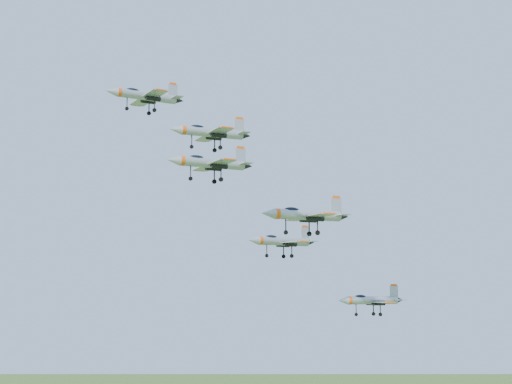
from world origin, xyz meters
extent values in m
cylinder|color=#989EA4|center=(-13.83, 9.21, 154.20)|extent=(9.45, 3.98, 1.36)
cone|color=#989EA4|center=(-19.27, 7.61, 154.20)|extent=(2.20, 1.84, 1.36)
cone|color=black|center=(-8.59, 10.76, 154.20)|extent=(1.74, 1.53, 1.16)
ellipsoid|color=black|center=(-16.04, 8.56, 154.72)|extent=(2.49, 1.59, 0.87)
cube|color=#989EA4|center=(-12.80, 6.45, 153.94)|extent=(3.62, 5.11, 0.15)
cube|color=#989EA4|center=(-14.46, 12.09, 153.94)|extent=(3.62, 5.11, 0.15)
cube|color=#989EA4|center=(-9.70, 10.43, 155.62)|extent=(1.55, 0.57, 2.20)
cube|color=#EC5510|center=(-9.70, 10.43, 156.78)|extent=(1.15, 0.47, 0.37)
cylinder|color=#989EA4|center=(-4.55, 3.52, 147.73)|extent=(9.65, 3.17, 1.38)
cone|color=#989EA4|center=(-10.18, 2.43, 147.73)|extent=(2.14, 1.72, 1.38)
cone|color=black|center=(0.87, 4.57, 147.73)|extent=(1.68, 1.43, 1.17)
ellipsoid|color=black|center=(-6.84, 3.07, 148.25)|extent=(2.48, 1.42, 0.88)
cube|color=#989EA4|center=(-3.78, 0.64, 147.47)|extent=(3.29, 5.05, 0.15)
cube|color=#989EA4|center=(-4.91, 6.48, 147.47)|extent=(3.29, 5.05, 0.15)
cube|color=#989EA4|center=(-0.28, 4.34, 149.16)|extent=(1.59, 0.43, 2.23)
cube|color=#EC5510|center=(-0.28, 4.34, 150.33)|extent=(1.18, 0.37, 0.37)
cylinder|color=#989EA4|center=(-7.67, -14.92, 139.95)|extent=(8.33, 3.04, 1.20)
cone|color=#989EA4|center=(-12.51, -16.04, 139.95)|extent=(1.88, 1.54, 1.20)
cone|color=black|center=(-3.01, -13.83, 139.95)|extent=(1.48, 1.28, 1.02)
ellipsoid|color=black|center=(-9.64, -15.37, 140.40)|extent=(2.17, 1.30, 0.76)
cube|color=#989EA4|center=(-6.91, -17.38, 139.72)|extent=(2.98, 4.42, 0.13)
cube|color=#989EA4|center=(-8.08, -12.36, 139.72)|extent=(2.98, 4.42, 0.13)
cube|color=#989EA4|center=(-4.00, -14.06, 141.19)|extent=(1.37, 0.42, 1.93)
cube|color=#EC5510|center=(-4.00, -14.06, 142.20)|extent=(1.01, 0.35, 0.32)
cylinder|color=#989EA4|center=(7.70, 8.59, 132.08)|extent=(9.14, 4.20, 1.33)
cone|color=#989EA4|center=(2.47, 6.83, 132.08)|extent=(2.17, 1.85, 1.33)
cone|color=black|center=(12.73, 10.29, 132.08)|extent=(1.72, 1.53, 1.13)
ellipsoid|color=black|center=(5.57, 7.87, 132.58)|extent=(2.44, 1.63, 0.84)
cube|color=#989EA4|center=(8.81, 5.94, 131.83)|extent=(3.67, 5.01, 0.14)
cube|color=#989EA4|center=(6.97, 11.37, 131.83)|extent=(3.67, 5.01, 0.14)
cube|color=#989EA4|center=(11.67, 9.93, 133.46)|extent=(1.49, 0.61, 2.15)
cube|color=#EC5510|center=(11.67, 9.93, 134.59)|extent=(1.11, 0.50, 0.36)
cylinder|color=#989EA4|center=(6.53, -7.88, 134.63)|extent=(9.79, 3.08, 1.40)
cone|color=#989EA4|center=(0.80, -8.90, 134.63)|extent=(2.16, 1.72, 1.40)
cone|color=black|center=(12.04, -6.90, 134.63)|extent=(1.69, 1.44, 1.19)
ellipsoid|color=black|center=(4.19, -8.30, 135.16)|extent=(2.51, 1.41, 0.89)
cube|color=#989EA4|center=(7.27, -10.81, 134.36)|extent=(3.27, 5.10, 0.15)
cube|color=#989EA4|center=(6.21, -4.87, 134.36)|extent=(3.27, 5.10, 0.15)
cube|color=#989EA4|center=(10.88, -7.11, 136.08)|extent=(1.61, 0.41, 2.26)
cube|color=#EC5510|center=(10.88, -7.11, 137.27)|extent=(1.19, 0.36, 0.38)
cylinder|color=#989EA4|center=(19.90, 2.65, 123.05)|extent=(8.40, 2.26, 1.20)
cone|color=#989EA4|center=(14.95, 2.01, 123.05)|extent=(1.80, 1.40, 1.20)
cone|color=black|center=(24.67, 3.26, 123.05)|extent=(1.41, 1.18, 1.02)
ellipsoid|color=black|center=(17.89, 2.39, 123.50)|extent=(2.13, 1.12, 0.76)
cube|color=#989EA4|center=(20.42, 0.10, 122.82)|extent=(2.63, 4.30, 0.13)
cube|color=#989EA4|center=(19.75, 5.24, 122.82)|extent=(2.63, 4.30, 0.13)
cube|color=#989EA4|center=(23.66, 3.13, 124.30)|extent=(1.39, 0.29, 1.94)
cube|color=#EC5510|center=(23.66, 3.13, 125.31)|extent=(1.02, 0.26, 0.32)
camera|label=1|loc=(-21.97, -98.65, 125.47)|focal=50.00mm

